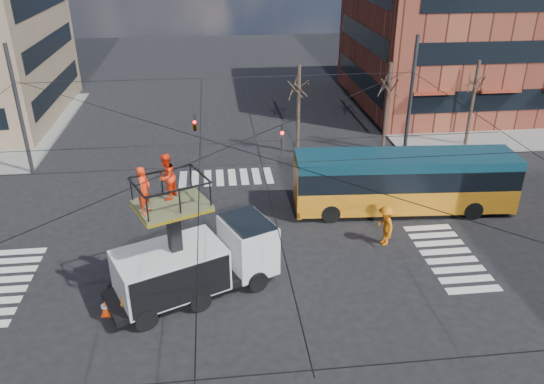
{
  "coord_description": "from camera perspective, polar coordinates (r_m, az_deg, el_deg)",
  "views": [
    {
      "loc": [
        -0.55,
        -19.79,
        13.57
      ],
      "look_at": [
        1.97,
        2.25,
        2.67
      ],
      "focal_mm": 35.0,
      "sensor_mm": 36.0,
      "label": 1
    }
  ],
  "objects": [
    {
      "name": "traffic_cone",
      "position": [
        22.27,
        -17.47,
        -11.8
      ],
      "size": [
        0.36,
        0.36,
        0.64
      ],
      "primitive_type": "cone",
      "color": "#FF400A",
      "rests_on": "ground"
    },
    {
      "name": "tree_c",
      "position": [
        38.68,
        21.09,
        11.08
      ],
      "size": [
        2.0,
        2.0,
        6.0
      ],
      "color": "#382B21",
      "rests_on": "ground"
    },
    {
      "name": "sidewalk_ne",
      "position": [
        48.07,
        20.65,
        8.16
      ],
      "size": [
        18.0,
        18.0,
        0.12
      ],
      "primitive_type": "cube",
      "color": "slate",
      "rests_on": "ground"
    },
    {
      "name": "flagger",
      "position": [
        25.85,
        12.07,
        -3.54
      ],
      "size": [
        0.92,
        1.4,
        2.03
      ],
      "primitive_type": "imported",
      "rotation": [
        0.0,
        0.0,
        -1.44
      ],
      "color": "orange",
      "rests_on": "ground"
    },
    {
      "name": "ground",
      "position": [
        24.0,
        -4.1,
        -8.35
      ],
      "size": [
        120.0,
        120.0,
        0.0
      ],
      "primitive_type": "plane",
      "color": "black",
      "rests_on": "ground"
    },
    {
      "name": "city_bus",
      "position": [
        28.93,
        14.0,
        1.17
      ],
      "size": [
        11.73,
        3.35,
        3.2
      ],
      "rotation": [
        0.0,
        0.0,
        -0.07
      ],
      "color": "orange",
      "rests_on": "ground"
    },
    {
      "name": "overhead_network",
      "position": [
        22.23,
        -4.69,
        1.39
      ],
      "size": [
        24.24,
        24.24,
        8.0
      ],
      "color": "#2D2D30",
      "rests_on": "ground"
    },
    {
      "name": "tree_a",
      "position": [
        34.91,
        2.91,
        11.29
      ],
      "size": [
        2.0,
        2.0,
        6.0
      ],
      "color": "#382B21",
      "rests_on": "ground"
    },
    {
      "name": "building_ne",
      "position": [
        49.66,
        21.5,
        16.86
      ],
      "size": [
        20.06,
        16.06,
        14.0
      ],
      "color": "maroon",
      "rests_on": "ground"
    },
    {
      "name": "crosswalks",
      "position": [
        24.0,
        -4.1,
        -8.33
      ],
      "size": [
        22.4,
        22.4,
        0.02
      ],
      "primitive_type": null,
      "color": "silver",
      "rests_on": "ground"
    },
    {
      "name": "worker_ground",
      "position": [
        21.68,
        -15.42,
        -10.97
      ],
      "size": [
        0.61,
        1.03,
        1.64
      ],
      "primitive_type": "imported",
      "rotation": [
        0.0,
        0.0,
        1.34
      ],
      "color": "#FF9E10",
      "rests_on": "ground"
    },
    {
      "name": "utility_truck",
      "position": [
        21.72,
        -8.27,
        -6.2
      ],
      "size": [
        7.33,
        4.91,
        6.21
      ],
      "rotation": [
        0.0,
        0.0,
        0.41
      ],
      "color": "black",
      "rests_on": "ground"
    },
    {
      "name": "tree_b",
      "position": [
        36.35,
        12.47,
        11.32
      ],
      "size": [
        2.0,
        2.0,
        6.0
      ],
      "color": "#382B21",
      "rests_on": "ground"
    }
  ]
}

